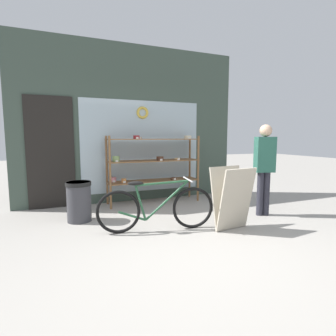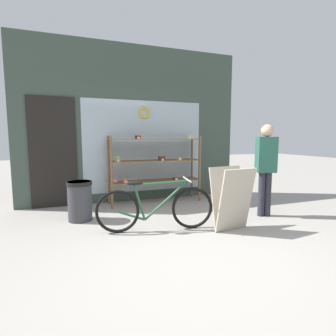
# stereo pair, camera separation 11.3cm
# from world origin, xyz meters

# --- Properties ---
(ground_plane) EXTENTS (30.00, 30.00, 0.00)m
(ground_plane) POSITION_xyz_m (0.00, 0.00, 0.00)
(ground_plane) COLOR gray
(storefront_facade) EXTENTS (4.63, 0.13, 3.22)m
(storefront_facade) POSITION_xyz_m (-0.05, 2.84, 1.56)
(storefront_facade) COLOR #3D4C42
(storefront_facade) RESTS_ON ground_plane
(display_case) EXTENTS (1.88, 0.44, 1.38)m
(display_case) POSITION_xyz_m (0.32, 2.48, 0.85)
(display_case) COLOR brown
(display_case) RESTS_ON ground_plane
(bicycle) EXTENTS (1.68, 0.48, 0.75)m
(bicycle) POSITION_xyz_m (-0.16, 0.89, 0.33)
(bicycle) COLOR black
(bicycle) RESTS_ON ground_plane
(sandwich_board) EXTENTS (0.60, 0.44, 0.91)m
(sandwich_board) POSITION_xyz_m (0.89, 0.55, 0.46)
(sandwich_board) COLOR #B2A893
(sandwich_board) RESTS_ON ground_plane
(pedestrian) EXTENTS (0.36, 0.26, 1.55)m
(pedestrian) POSITION_xyz_m (1.80, 0.94, 0.91)
(pedestrian) COLOR #282833
(pedestrian) RESTS_ON ground_plane
(trash_bin) EXTENTS (0.40, 0.40, 0.64)m
(trash_bin) POSITION_xyz_m (-1.16, 1.76, 0.35)
(trash_bin) COLOR #38383D
(trash_bin) RESTS_ON ground_plane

